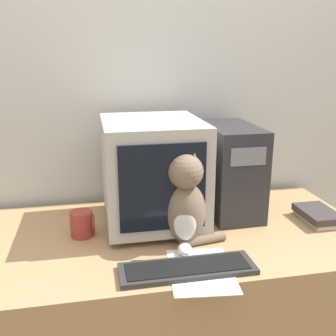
{
  "coord_description": "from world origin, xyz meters",
  "views": [
    {
      "loc": [
        -0.3,
        -1.03,
        1.48
      ],
      "look_at": [
        -0.0,
        0.42,
        1.04
      ],
      "focal_mm": 42.0,
      "sensor_mm": 36.0,
      "label": 1
    }
  ],
  "objects_px": {
    "keyboard": "(188,269)",
    "cat": "(186,204)",
    "mug": "(82,224)",
    "computer_tower": "(230,169)",
    "pen": "(152,261)",
    "book_stack": "(318,215)",
    "crt_monitor": "(153,171)"
  },
  "relations": [
    {
      "from": "book_stack",
      "to": "mug",
      "type": "bearing_deg",
      "value": 176.64
    },
    {
      "from": "computer_tower",
      "to": "keyboard",
      "type": "relative_size",
      "value": 0.87
    },
    {
      "from": "pen",
      "to": "mug",
      "type": "height_order",
      "value": "mug"
    },
    {
      "from": "keyboard",
      "to": "book_stack",
      "type": "xyz_separation_m",
      "value": [
        0.65,
        0.28,
        0.02
      ]
    },
    {
      "from": "cat",
      "to": "mug",
      "type": "xyz_separation_m",
      "value": [
        -0.39,
        0.14,
        -0.11
      ]
    },
    {
      "from": "computer_tower",
      "to": "keyboard",
      "type": "xyz_separation_m",
      "value": [
        -0.31,
        -0.47,
        -0.19
      ]
    },
    {
      "from": "keyboard",
      "to": "mug",
      "type": "bearing_deg",
      "value": 135.28
    },
    {
      "from": "crt_monitor",
      "to": "cat",
      "type": "bearing_deg",
      "value": -67.68
    },
    {
      "from": "book_stack",
      "to": "pen",
      "type": "height_order",
      "value": "book_stack"
    },
    {
      "from": "crt_monitor",
      "to": "keyboard",
      "type": "xyz_separation_m",
      "value": [
        0.05,
        -0.42,
        -0.22
      ]
    },
    {
      "from": "crt_monitor",
      "to": "pen",
      "type": "height_order",
      "value": "crt_monitor"
    },
    {
      "from": "crt_monitor",
      "to": "book_stack",
      "type": "distance_m",
      "value": 0.74
    },
    {
      "from": "keyboard",
      "to": "book_stack",
      "type": "height_order",
      "value": "book_stack"
    },
    {
      "from": "keyboard",
      "to": "crt_monitor",
      "type": "bearing_deg",
      "value": 96.71
    },
    {
      "from": "computer_tower",
      "to": "mug",
      "type": "bearing_deg",
      "value": -168.88
    },
    {
      "from": "computer_tower",
      "to": "mug",
      "type": "distance_m",
      "value": 0.69
    },
    {
      "from": "computer_tower",
      "to": "book_stack",
      "type": "height_order",
      "value": "computer_tower"
    },
    {
      "from": "book_stack",
      "to": "crt_monitor",
      "type": "bearing_deg",
      "value": 169.17
    },
    {
      "from": "book_stack",
      "to": "mug",
      "type": "height_order",
      "value": "mug"
    },
    {
      "from": "cat",
      "to": "pen",
      "type": "xyz_separation_m",
      "value": [
        -0.15,
        -0.12,
        -0.16
      ]
    },
    {
      "from": "computer_tower",
      "to": "cat",
      "type": "height_order",
      "value": "computer_tower"
    },
    {
      "from": "cat",
      "to": "pen",
      "type": "relative_size",
      "value": 2.49
    },
    {
      "from": "keyboard",
      "to": "cat",
      "type": "height_order",
      "value": "cat"
    },
    {
      "from": "keyboard",
      "to": "book_stack",
      "type": "relative_size",
      "value": 2.15
    },
    {
      "from": "computer_tower",
      "to": "cat",
      "type": "xyz_separation_m",
      "value": [
        -0.27,
        -0.27,
        -0.04
      ]
    },
    {
      "from": "book_stack",
      "to": "computer_tower",
      "type": "bearing_deg",
      "value": 151.09
    },
    {
      "from": "computer_tower",
      "to": "pen",
      "type": "relative_size",
      "value": 2.73
    },
    {
      "from": "computer_tower",
      "to": "pen",
      "type": "height_order",
      "value": "computer_tower"
    },
    {
      "from": "keyboard",
      "to": "mug",
      "type": "distance_m",
      "value": 0.49
    },
    {
      "from": "computer_tower",
      "to": "cat",
      "type": "bearing_deg",
      "value": -135.16
    },
    {
      "from": "cat",
      "to": "book_stack",
      "type": "bearing_deg",
      "value": 21.79
    },
    {
      "from": "book_stack",
      "to": "mug",
      "type": "relative_size",
      "value": 2.06
    }
  ]
}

